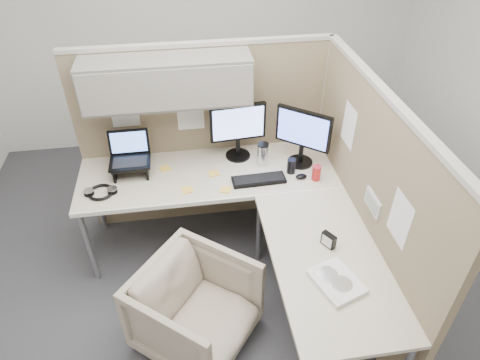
{
  "coord_description": "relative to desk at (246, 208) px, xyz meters",
  "views": [
    {
      "loc": [
        -0.26,
        -2.13,
        2.71
      ],
      "look_at": [
        0.1,
        0.25,
        0.85
      ],
      "focal_mm": 32.0,
      "sensor_mm": 36.0,
      "label": 1
    }
  ],
  "objects": [
    {
      "name": "ground",
      "position": [
        -0.12,
        -0.13,
        -0.69
      ],
      "size": [
        4.5,
        4.5,
        0.0
      ],
      "primitive_type": "plane",
      "color": "#38383D",
      "rests_on": "ground"
    },
    {
      "name": "partition_back",
      "position": [
        -0.34,
        0.7,
        0.41
      ],
      "size": [
        2.0,
        0.36,
        1.63
      ],
      "color": "#8C785B",
      "rests_on": "ground"
    },
    {
      "name": "partition_right",
      "position": [
        0.78,
        -0.19,
        0.13
      ],
      "size": [
        0.07,
        2.03,
        1.63
      ],
      "color": "#8C785B",
      "rests_on": "ground"
    },
    {
      "name": "desk",
      "position": [
        0.0,
        0.0,
        0.0
      ],
      "size": [
        2.0,
        1.98,
        0.73
      ],
      "color": "beige",
      "rests_on": "ground"
    },
    {
      "name": "office_chair",
      "position": [
        -0.42,
        -0.53,
        -0.34
      ],
      "size": [
        0.92,
        0.93,
        0.7
      ],
      "primitive_type": "imported",
      "rotation": [
        0.0,
        0.0,
        0.89
      ],
      "color": "#B4A88F",
      "rests_on": "ground"
    },
    {
      "name": "monitor_left",
      "position": [
        0.03,
        0.6,
        0.32
      ],
      "size": [
        0.44,
        0.2,
        0.47
      ],
      "rotation": [
        0.0,
        0.0,
        0.08
      ],
      "color": "black",
      "rests_on": "desk"
    },
    {
      "name": "monitor_right",
      "position": [
        0.51,
        0.43,
        0.32
      ],
      "size": [
        0.36,
        0.3,
        0.47
      ],
      "rotation": [
        0.0,
        0.0,
        -0.68
      ],
      "color": "black",
      "rests_on": "desk"
    },
    {
      "name": "laptop_station",
      "position": [
        -0.81,
        0.5,
        0.17
      ],
      "size": [
        0.3,
        0.26,
        0.32
      ],
      "color": "black",
      "rests_on": "desk"
    },
    {
      "name": "keyboard",
      "position": [
        0.14,
        0.24,
        0.05
      ],
      "size": [
        0.41,
        0.15,
        0.02
      ],
      "primitive_type": "cube",
      "rotation": [
        0.0,
        0.0,
        0.04
      ],
      "color": "black",
      "rests_on": "desk"
    },
    {
      "name": "mouse",
      "position": [
        0.46,
        0.23,
        0.06
      ],
      "size": [
        0.09,
        0.07,
        0.03
      ],
      "primitive_type": "ellipsoid",
      "rotation": [
        0.0,
        0.0,
        0.12
      ],
      "color": "black",
      "rests_on": "desk"
    },
    {
      "name": "travel_mug",
      "position": [
        0.21,
        0.46,
        0.14
      ],
      "size": [
        0.09,
        0.09,
        0.19
      ],
      "color": "silver",
      "rests_on": "desk"
    },
    {
      "name": "soda_can_green",
      "position": [
        0.57,
        0.2,
        0.1
      ],
      "size": [
        0.07,
        0.07,
        0.12
      ],
      "primitive_type": "cylinder",
      "color": "#B21E1E",
      "rests_on": "desk"
    },
    {
      "name": "soda_can_silver",
      "position": [
        0.4,
        0.32,
        0.1
      ],
      "size": [
        0.07,
        0.07,
        0.12
      ],
      "primitive_type": "cylinder",
      "color": "black",
      "rests_on": "desk"
    },
    {
      "name": "sticky_note_a",
      "position": [
        -0.4,
        0.21,
        0.05
      ],
      "size": [
        0.09,
        0.09,
        0.01
      ],
      "primitive_type": "cube",
      "rotation": [
        0.0,
        0.0,
        0.2
      ],
      "color": "yellow",
      "rests_on": "desk"
    },
    {
      "name": "sticky_note_c",
      "position": [
        -0.56,
        0.51,
        0.05
      ],
      "size": [
        0.1,
        0.1,
        0.01
      ],
      "primitive_type": "cube",
      "rotation": [
        0.0,
        0.0,
        0.54
      ],
      "color": "yellow",
      "rests_on": "desk"
    },
    {
      "name": "sticky_note_d",
      "position": [
        -0.19,
        0.39,
        0.05
      ],
      "size": [
        0.08,
        0.08,
        0.01
      ],
      "primitive_type": "cube",
      "rotation": [
        0.0,
        0.0,
        0.13
      ],
      "color": "yellow",
      "rests_on": "desk"
    },
    {
      "name": "sticky_note_b",
      "position": [
        -0.12,
        0.18,
        0.05
      ],
      "size": [
        0.1,
        0.1,
        0.01
      ],
      "primitive_type": "cube",
      "rotation": [
        0.0,
        0.0,
        -0.32
      ],
      "color": "yellow",
      "rests_on": "desk"
    },
    {
      "name": "headphones",
      "position": [
        -1.03,
        0.27,
        0.06
      ],
      "size": [
        0.24,
        0.19,
        0.03
      ],
      "rotation": [
        0.0,
        0.0,
        -0.01
      ],
      "color": "black",
      "rests_on": "desk"
    },
    {
      "name": "paper_stack",
      "position": [
        0.4,
        -0.77,
        0.06
      ],
      "size": [
        0.31,
        0.35,
        0.03
      ],
      "rotation": [
        0.0,
        0.0,
        0.34
      ],
      "color": "white",
      "rests_on": "desk"
    },
    {
      "name": "desk_clock",
      "position": [
        0.45,
        -0.48,
        0.09
      ],
      "size": [
        0.08,
        0.1,
        0.1
      ],
      "rotation": [
        0.0,
        0.0,
        -1.01
      ],
      "color": "black",
      "rests_on": "desk"
    }
  ]
}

